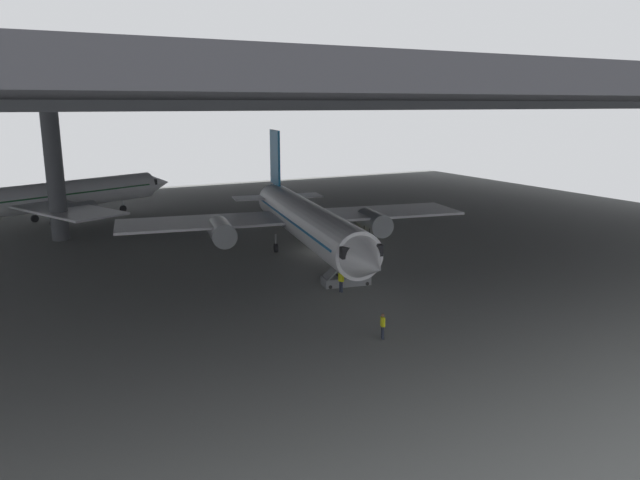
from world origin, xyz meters
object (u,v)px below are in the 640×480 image
object	(u,v)px
airplane_main	(305,220)
airplane_distant	(56,196)
crew_worker_near_nose	(383,324)
crew_worker_by_stairs	(341,280)
boarding_stairs	(347,276)
baggage_tug	(345,235)

from	to	relation	value
airplane_main	airplane_distant	size ratio (longest dim) A/B	1.15
airplane_main	crew_worker_near_nose	world-z (taller)	airplane_main
crew_worker_by_stairs	boarding_stairs	bearing A→B (deg)	47.70
boarding_stairs	crew_worker_near_nose	distance (m)	11.51
boarding_stairs	crew_worker_by_stairs	distance (m)	2.09
crew_worker_by_stairs	baggage_tug	distance (m)	18.34
crew_worker_near_nose	baggage_tug	distance (m)	27.70
boarding_stairs	airplane_distant	world-z (taller)	airplane_distant
airplane_main	baggage_tug	distance (m)	8.49
boarding_stairs	crew_worker_near_nose	world-z (taller)	boarding_stairs
crew_worker_near_nose	crew_worker_by_stairs	xyz separation A→B (m)	(2.35, 9.34, 0.05)
crew_worker_by_stairs	airplane_distant	bearing A→B (deg)	112.84
crew_worker_near_nose	airplane_distant	world-z (taller)	airplane_distant
airplane_main	boarding_stairs	distance (m)	10.44
boarding_stairs	baggage_tug	bearing A→B (deg)	60.51
crew_worker_near_nose	crew_worker_by_stairs	world-z (taller)	crew_worker_by_stairs
airplane_main	airplane_distant	bearing A→B (deg)	124.24
crew_worker_near_nose	baggage_tug	size ratio (longest dim) A/B	0.68
boarding_stairs	crew_worker_by_stairs	xyz separation A→B (m)	(-1.40, -1.54, 0.26)
airplane_main	boarding_stairs	xyz separation A→B (m)	(-1.24, -10.01, -2.70)
boarding_stairs	crew_worker_by_stairs	bearing A→B (deg)	-132.30
crew_worker_by_stairs	airplane_main	bearing A→B (deg)	77.12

